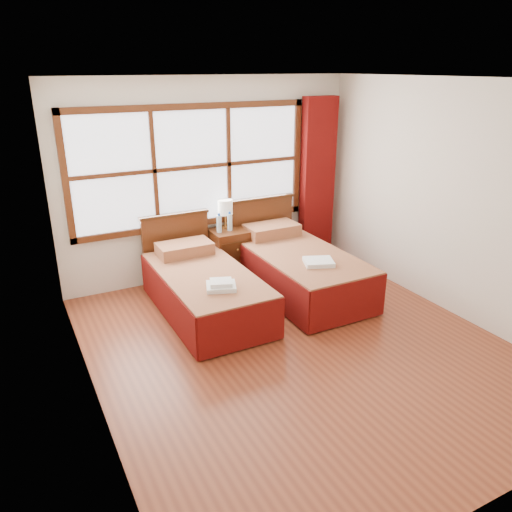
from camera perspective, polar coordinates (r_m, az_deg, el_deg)
floor at (r=5.24m, az=4.87°, el=-10.26°), size 4.50×4.50×0.00m
ceiling at (r=4.48m, az=5.94°, el=19.49°), size 4.50×4.50×0.00m
wall_back at (r=6.63m, az=-5.27°, el=8.63°), size 4.00×0.00×4.00m
wall_left at (r=4.03m, az=-19.35°, el=-0.70°), size 0.00×4.50×4.50m
wall_right at (r=5.99m, az=21.79°, el=5.87°), size 0.00×4.50×4.50m
window at (r=6.47m, az=-7.28°, el=10.05°), size 3.16×0.06×1.56m
curtain at (r=7.29m, az=7.02°, el=8.64°), size 0.50×0.16×2.30m
bed_left at (r=5.83m, az=-5.96°, el=-3.66°), size 0.98×2.00×0.95m
bed_right at (r=6.34m, az=4.68°, el=-1.32°), size 1.04×2.06×1.01m
nightstand at (r=6.74m, az=-2.97°, el=0.29°), size 0.50×0.49×0.66m
towels_left at (r=5.26m, az=-4.02°, el=-3.35°), size 0.38×0.36×0.09m
towels_right at (r=5.85m, az=7.17°, el=-0.68°), size 0.41×0.39×0.05m
lamp at (r=6.67m, az=-3.54°, el=5.50°), size 0.20×0.20×0.38m
bottle_near at (r=6.52m, az=-4.24°, el=3.70°), size 0.07×0.07×0.26m
bottle_far at (r=6.59m, az=-3.02°, el=3.92°), size 0.07×0.07×0.26m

